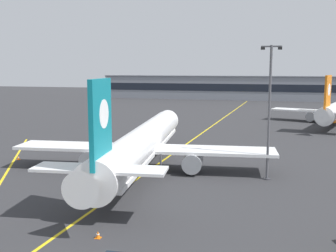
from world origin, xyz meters
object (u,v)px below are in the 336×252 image
(apron_lamp_post, at_px, (269,111))
(safety_cone_by_port_wing, at_px, (18,158))
(safety_cone_by_tail, at_px, (98,235))
(safety_cone_by_nose_gear, at_px, (184,146))
(airliner_foreground, at_px, (142,144))

(apron_lamp_post, height_order, safety_cone_by_port_wing, apron_lamp_post)
(safety_cone_by_tail, bearing_deg, safety_cone_by_nose_gear, 92.04)
(apron_lamp_post, height_order, safety_cone_by_nose_gear, apron_lamp_post)
(airliner_foreground, relative_size, apron_lamp_post, 2.78)
(safety_cone_by_port_wing, bearing_deg, airliner_foreground, -4.82)
(airliner_foreground, distance_m, safety_cone_by_tail, 19.99)
(airliner_foreground, distance_m, safety_cone_by_nose_gear, 16.07)
(safety_cone_by_tail, bearing_deg, airliner_foreground, 98.63)
(safety_cone_by_nose_gear, distance_m, safety_cone_by_port_wing, 24.56)
(apron_lamp_post, distance_m, safety_cone_by_nose_gear, 21.72)
(apron_lamp_post, xyz_separation_m, safety_cone_by_port_wing, (-33.18, 1.49, -7.52))
(apron_lamp_post, height_order, safety_cone_by_tail, apron_lamp_post)
(apron_lamp_post, distance_m, safety_cone_by_port_wing, 34.06)
(safety_cone_by_nose_gear, xyz_separation_m, safety_cone_by_port_wing, (-20.09, -14.12, 0.00))
(airliner_foreground, relative_size, safety_cone_by_nose_gear, 75.47)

